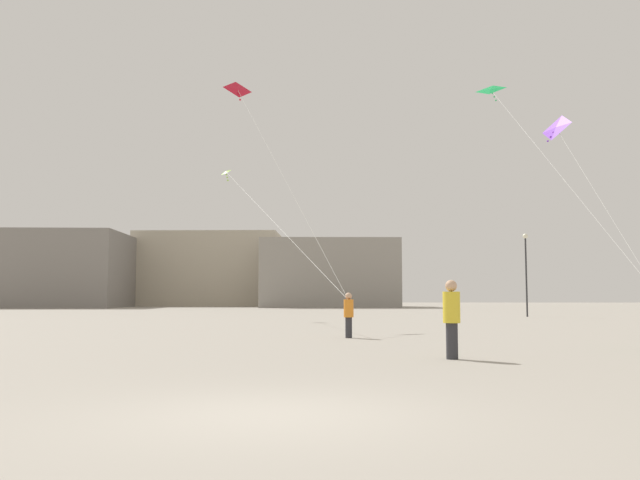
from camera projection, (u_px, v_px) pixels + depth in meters
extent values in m
plane|color=#9E9689|center=(272.00, 415.00, 8.11)|extent=(300.00, 300.00, 0.00)
cylinder|color=#2D2D33|center=(452.00, 341.00, 15.38)|extent=(0.27, 0.27, 0.83)
cylinder|color=yellow|center=(451.00, 307.00, 15.44)|extent=(0.40, 0.40, 0.72)
sphere|color=tan|center=(451.00, 286.00, 15.48)|extent=(0.27, 0.27, 0.27)
cylinder|color=#2D2D33|center=(349.00, 328.00, 23.19)|extent=(0.23, 0.23, 0.71)
cylinder|color=orange|center=(349.00, 308.00, 23.24)|extent=(0.34, 0.34, 0.62)
sphere|color=tan|center=(349.00, 296.00, 23.28)|extent=(0.23, 0.23, 0.23)
pyramid|color=purple|center=(556.00, 128.00, 33.45)|extent=(1.07, 1.71, 0.97)
sphere|color=purple|center=(553.00, 132.00, 33.49)|extent=(0.10, 0.10, 0.10)
sphere|color=purple|center=(551.00, 137.00, 33.51)|extent=(0.10, 0.10, 0.10)
sphere|color=purple|center=(548.00, 141.00, 33.54)|extent=(0.10, 0.10, 0.10)
cylinder|color=silver|center=(600.00, 200.00, 28.67)|extent=(0.71, 8.88, 8.55)
pyramid|color=green|center=(491.00, 89.00, 42.95)|extent=(1.65, 1.35, 0.66)
sphere|color=green|center=(493.00, 93.00, 43.01)|extent=(0.10, 0.10, 0.10)
sphere|color=green|center=(494.00, 97.00, 43.06)|extent=(0.10, 0.10, 0.10)
sphere|color=green|center=(496.00, 100.00, 43.11)|extent=(0.10, 0.10, 0.10)
cylinder|color=silver|center=(552.00, 165.00, 33.42)|extent=(1.86, 17.97, 13.39)
cone|color=#8CD12D|center=(226.00, 172.00, 43.36)|extent=(0.97, 0.98, 0.45)
sphere|color=#8CD12D|center=(227.00, 175.00, 43.22)|extent=(0.10, 0.10, 0.10)
sphere|color=#8CD12D|center=(227.00, 177.00, 43.07)|extent=(0.10, 0.10, 0.10)
sphere|color=#8CD12D|center=(228.00, 180.00, 42.93)|extent=(0.10, 0.10, 0.10)
cylinder|color=silver|center=(269.00, 217.00, 33.31)|extent=(7.77, 19.24, 8.22)
pyramid|color=red|center=(238.00, 89.00, 34.08)|extent=(1.18, 0.96, 0.70)
sphere|color=red|center=(238.00, 93.00, 33.96)|extent=(0.10, 0.10, 0.10)
sphere|color=red|center=(239.00, 96.00, 33.82)|extent=(0.10, 0.10, 0.10)
sphere|color=red|center=(240.00, 100.00, 33.67)|extent=(0.10, 0.10, 0.10)
cylinder|color=silver|center=(283.00, 175.00, 28.69)|extent=(5.55, 9.82, 10.66)
cube|color=gray|center=(54.00, 270.00, 87.59)|extent=(19.32, 16.34, 9.71)
cube|color=#B2A893|center=(213.00, 271.00, 102.87)|extent=(20.78, 17.26, 10.80)
cube|color=gray|center=(329.00, 274.00, 91.04)|extent=(18.67, 16.04, 8.87)
cylinder|color=#2D2D30|center=(526.00, 277.00, 47.36)|extent=(0.12, 0.12, 5.57)
sphere|color=#EAE5C6|center=(525.00, 236.00, 47.60)|extent=(0.36, 0.36, 0.36)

